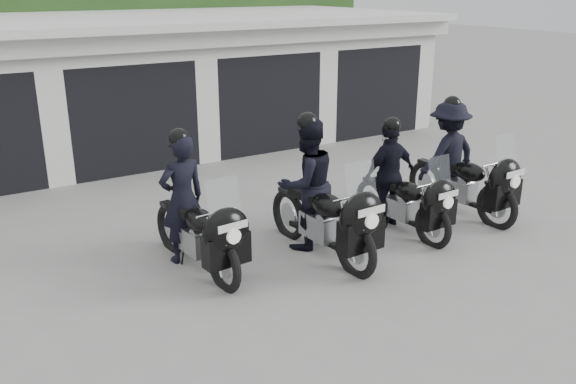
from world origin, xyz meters
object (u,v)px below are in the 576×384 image
police_bike_a (194,215)px  police_bike_b (315,194)px  police_bike_d (456,162)px  police_bike_c (397,182)px

police_bike_a → police_bike_b: bearing=-18.3°
police_bike_a → police_bike_d: bearing=-8.2°
police_bike_b → police_bike_d: police_bike_b is taller
police_bike_d → police_bike_b: bearing=-179.8°
police_bike_a → police_bike_c: police_bike_a is taller
police_bike_a → police_bike_b: 1.74m
police_bike_d → police_bike_c: bearing=-178.4°
police_bike_c → police_bike_d: bearing=2.4°
police_bike_c → police_bike_b: bearing=179.7°
police_bike_a → police_bike_c: size_ratio=1.07×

